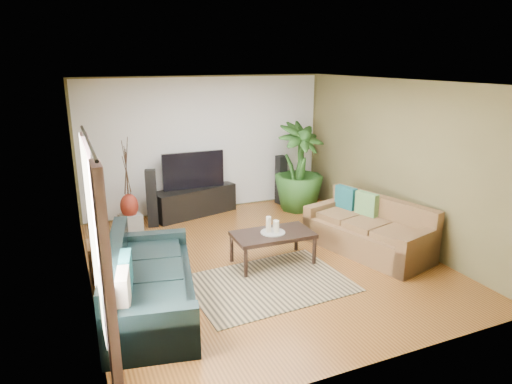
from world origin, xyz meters
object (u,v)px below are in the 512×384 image
sofa_right (368,226)px  pedestal (131,223)px  speaker_right (281,180)px  potted_plant (299,167)px  tv_stand (195,201)px  television (193,170)px  speaker_left (152,198)px  sofa_left (151,277)px  coffee_table (273,248)px  side_table (106,259)px  vase (129,206)px

sofa_right → pedestal: bearing=-139.9°
speaker_right → potted_plant: bearing=-78.4°
tv_stand → television: television is taller
sofa_right → speaker_right: bearing=167.7°
speaker_right → speaker_left: bearing=-179.3°
pedestal → sofa_left: bearing=-93.1°
sofa_left → television: 3.61m
coffee_table → speaker_right: (1.45, 2.66, 0.27)m
sofa_left → tv_stand: (1.48, 3.26, -0.15)m
coffee_table → side_table: bearing=167.7°
television → potted_plant: bearing=-13.5°
sofa_right → pedestal: (-3.39, 2.35, -0.25)m
television → potted_plant: 2.13m
side_table → speaker_left: bearing=60.3°
coffee_table → vase: 2.82m
sofa_right → tv_stand: 3.52m
sofa_right → vase: bearing=-139.9°
side_table → tv_stand: bearing=47.6°
sofa_left → speaker_right: size_ratio=2.23×
coffee_table → potted_plant: 2.77m
sofa_right → speaker_right: speaker_right is taller
vase → side_table: bearing=-110.0°
pedestal → tv_stand: bearing=20.6°
sofa_right → potted_plant: 2.40m
speaker_right → tv_stand: bearing=174.5°
coffee_table → speaker_right: bearing=62.7°
sofa_right → speaker_left: bearing=-145.9°
sofa_left → side_table: 1.26m
sofa_left → television: (1.48, 3.26, 0.49)m
speaker_left → potted_plant: size_ratio=0.60×
tv_stand → pedestal: size_ratio=4.81×
vase → coffee_table: bearing=-50.3°
speaker_left → sofa_right: bearing=-28.9°
tv_stand → television: bearing=-14.5°
sofa_left → vase: size_ratio=5.24×
sofa_right → television: television is taller
coffee_table → potted_plant: (1.61, 2.16, 0.65)m
sofa_right → potted_plant: (0.01, 2.36, 0.47)m
side_table → vase: bearing=70.0°
speaker_left → vase: 0.48m
sofa_left → speaker_left: speaker_left is taller
coffee_table → vase: size_ratio=2.71×
speaker_right → pedestal: size_ratio=3.00×
speaker_right → potted_plant: size_ratio=0.58×
speaker_right → potted_plant: 0.64m
coffee_table → sofa_left: bearing=-161.6°
side_table → television: bearing=47.6°
sofa_left → vase: bearing=8.2°
coffee_table → vase: (-1.80, 2.16, 0.26)m
sofa_right → side_table: 4.04m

